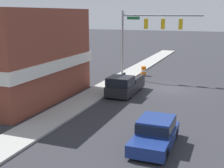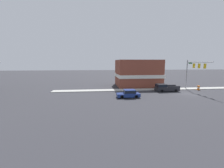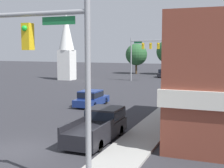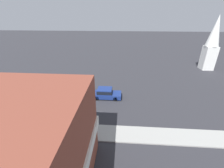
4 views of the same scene
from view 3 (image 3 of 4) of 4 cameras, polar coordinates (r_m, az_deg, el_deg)
The scene contains 11 objects.
ground_plane at distance 18.11m, azimuth -16.78°, elevation -11.57°, with size 200.00×200.00×0.00m, color #2D2D33.
sidewalk_curb at distance 15.41m, azimuth 0.72°, elevation -14.27°, with size 2.40×60.00×0.14m.
near_signal_assembly at distance 12.95m, azimuth -15.99°, elevation 5.98°, with size 8.50×0.49×7.36m.
far_signal_assembly at distance 53.05m, azimuth 5.73°, elevation 6.29°, with size 6.50×0.49×7.35m.
car_lead at distance 30.12m, azimuth -3.82°, elevation -2.56°, with size 1.93×4.44×1.54m.
car_distant at distance 61.19m, azimuth 9.47°, elevation 1.99°, with size 1.83×4.29×1.59m.
pickup_truck_parked at distance 19.24m, azimuth -2.33°, elevation -7.48°, with size 2.08×5.37×1.80m.
church_steeple at distance 55.99m, azimuth -8.31°, elevation 7.03°, with size 2.72×2.72×11.70m.
backdrop_tree_left_far at distance 68.88m, azimuth 4.48°, elevation 5.39°, with size 4.74×4.74×6.61m.
backdrop_tree_left_mid at distance 67.56m, azimuth 10.26°, elevation 5.85°, with size 5.04×5.04×7.43m.
backdrop_tree_center at distance 64.32m, azimuth 15.84°, elevation 6.93°, with size 6.28×6.28×9.45m.
Camera 3 is at (10.74, -13.50, 5.53)m, focal length 50.00 mm.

